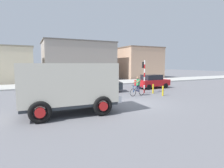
{
  "coord_description": "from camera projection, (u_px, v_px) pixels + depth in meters",
  "views": [
    {
      "loc": [
        -6.94,
        -10.85,
        2.88
      ],
      "look_at": [
        -0.72,
        2.5,
        1.2
      ],
      "focal_mm": 28.71,
      "sensor_mm": 36.0,
      "label": 1
    }
  ],
  "objects": [
    {
      "name": "ground_plane",
      "position": [
        135.0,
        103.0,
        13.01
      ],
      "size": [
        120.0,
        120.0,
        0.0
      ],
      "primitive_type": "plane",
      "color": "slate"
    },
    {
      "name": "sidewalk_far",
      "position": [
        84.0,
        84.0,
        25.06
      ],
      "size": [
        80.0,
        5.0,
        0.16
      ],
      "primitive_type": "cube",
      "color": "#ADADA8",
      "rests_on": "ground"
    },
    {
      "name": "truck_foreground",
      "position": [
        69.0,
        85.0,
        10.28
      ],
      "size": [
        5.48,
        2.95,
        2.9
      ],
      "color": "silver",
      "rests_on": "ground"
    },
    {
      "name": "cyclist",
      "position": [
        138.0,
        86.0,
        16.06
      ],
      "size": [
        1.72,
        0.54,
        1.72
      ],
      "color": "black",
      "rests_on": "ground"
    },
    {
      "name": "traffic_light_pole",
      "position": [
        144.0,
        72.0,
        17.36
      ],
      "size": [
        0.24,
        0.43,
        3.2
      ],
      "color": "red",
      "rests_on": "ground"
    },
    {
      "name": "car_red_near",
      "position": [
        101.0,
        84.0,
        18.21
      ],
      "size": [
        4.29,
        2.62,
        1.6
      ],
      "color": "#1E2328",
      "rests_on": "ground"
    },
    {
      "name": "car_white_mid",
      "position": [
        152.0,
        81.0,
        21.01
      ],
      "size": [
        4.08,
        2.03,
        1.6
      ],
      "color": "red",
      "rests_on": "ground"
    },
    {
      "name": "bollard_near",
      "position": [
        163.0,
        91.0,
        16.08
      ],
      "size": [
        0.14,
        0.14,
        0.9
      ],
      "primitive_type": "cylinder",
      "color": "gold",
      "rests_on": "ground"
    },
    {
      "name": "bollard_far",
      "position": [
        153.0,
        89.0,
        17.34
      ],
      "size": [
        0.14,
        0.14,
        0.9
      ],
      "primitive_type": "cylinder",
      "color": "gold",
      "rests_on": "ground"
    },
    {
      "name": "building_mid_block",
      "position": [
        78.0,
        61.0,
        32.03
      ],
      "size": [
        12.07,
        7.93,
        6.66
      ],
      "color": "#9E9389",
      "rests_on": "ground"
    },
    {
      "name": "building_corner_right",
      "position": [
        141.0,
        63.0,
        35.55
      ],
      "size": [
        7.79,
        5.53,
        6.07
      ],
      "color": "tan",
      "rests_on": "ground"
    }
  ]
}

